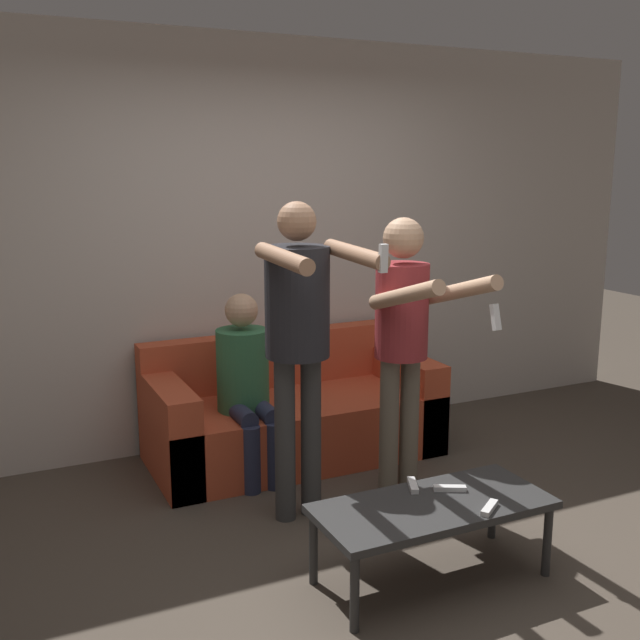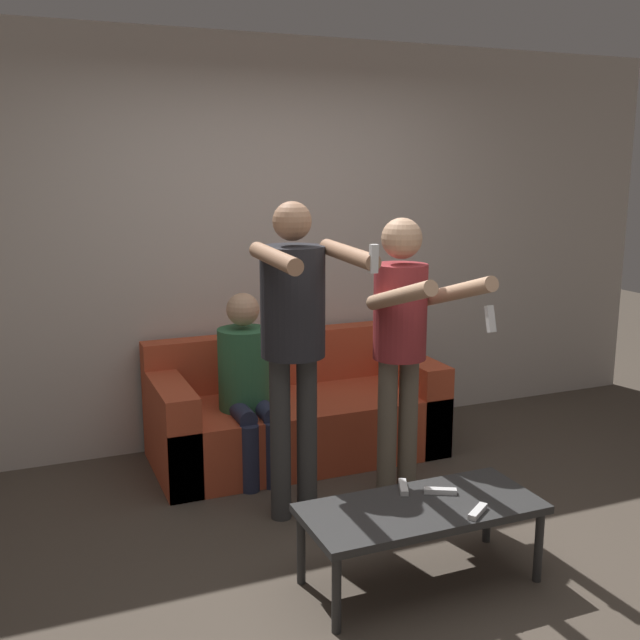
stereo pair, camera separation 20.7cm
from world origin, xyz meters
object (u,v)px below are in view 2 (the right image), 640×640
object	(u,v)px
coffee_table	(421,513)
remote_mid	(440,491)
person_seated	(247,378)
remote_far	(403,487)
couch	(295,415)
person_standing_left	(294,323)
person_standing_right	(402,329)
remote_near	(478,511)

from	to	relation	value
coffee_table	remote_mid	world-z (taller)	remote_mid
person_seated	remote_mid	xyz separation A→B (m)	(0.50, -1.42, -0.22)
remote_far	couch	bearing A→B (deg)	89.43
person_standing_left	coffee_table	world-z (taller)	person_standing_left
remote_mid	remote_far	world-z (taller)	same
remote_mid	remote_far	size ratio (longest dim) A/B	0.99
remote_mid	remote_far	bearing A→B (deg)	143.24
remote_mid	person_standing_right	bearing A→B (deg)	75.60
couch	remote_far	size ratio (longest dim) A/B	12.14
person_seated	remote_near	distance (m)	1.76
couch	remote_near	bearing A→B (deg)	-84.89
coffee_table	person_seated	bearing A→B (deg)	103.30
couch	remote_far	xyz separation A→B (m)	(-0.01, -1.49, 0.12)
person_standing_right	remote_mid	world-z (taller)	person_standing_right
couch	person_standing_right	size ratio (longest dim) A/B	1.15
person_seated	remote_mid	size ratio (longest dim) A/B	7.49
coffee_table	remote_mid	bearing A→B (deg)	27.01
couch	coffee_table	xyz separation A→B (m)	(-0.02, -1.67, 0.07)
person_standing_left	remote_far	bearing A→B (deg)	-65.28
person_standing_left	remote_mid	world-z (taller)	person_standing_left
remote_mid	coffee_table	bearing A→B (deg)	-152.99
person_standing_left	remote_mid	distance (m)	1.11
person_standing_right	person_standing_left	bearing A→B (deg)	179.14
couch	remote_mid	xyz separation A→B (m)	(0.12, -1.59, 0.12)
person_standing_right	remote_far	size ratio (longest dim) A/B	10.54
person_standing_right	remote_far	xyz separation A→B (m)	(-0.33, -0.64, -0.60)
person_seated	coffee_table	size ratio (longest dim) A/B	1.03
remote_mid	person_standing_left	bearing A→B (deg)	120.15
person_standing_right	coffee_table	world-z (taller)	person_standing_right
remote_mid	remote_far	xyz separation A→B (m)	(-0.14, 0.10, 0.00)
person_seated	remote_far	size ratio (longest dim) A/B	7.39
person_standing_left	person_standing_right	distance (m)	0.63
coffee_table	remote_far	xyz separation A→B (m)	(0.00, 0.18, 0.05)
person_seated	remote_near	xyz separation A→B (m)	(0.54, -1.67, -0.22)
person_seated	remote_near	bearing A→B (deg)	-72.16
person_standing_right	person_seated	size ratio (longest dim) A/B	1.42
person_seated	coffee_table	world-z (taller)	person_seated
remote_near	remote_mid	world-z (taller)	same
coffee_table	remote_near	distance (m)	0.26
coffee_table	remote_near	xyz separation A→B (m)	(0.18, -0.17, 0.05)
couch	person_standing_left	xyz separation A→B (m)	(-0.31, -0.84, 0.81)
person_standing_left	remote_near	size ratio (longest dim) A/B	11.88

